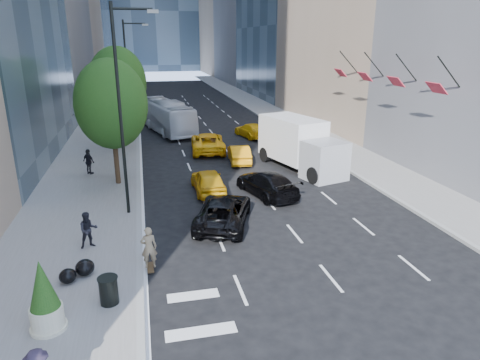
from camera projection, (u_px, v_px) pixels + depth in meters
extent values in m
plane|color=black|center=(274.00, 236.00, 19.56)|extent=(160.00, 160.00, 0.00)
cube|color=slate|center=(109.00, 124.00, 45.40)|extent=(6.00, 120.00, 0.15)
cube|color=slate|center=(279.00, 117.00, 49.46)|extent=(4.00, 120.00, 0.15)
cylinder|color=black|center=(120.00, 115.00, 20.28)|extent=(0.16, 0.16, 10.00)
cylinder|color=black|center=(132.00, 9.00, 19.01)|extent=(1.80, 0.12, 0.12)
cube|color=#99998C|center=(153.00, 11.00, 19.23)|extent=(0.50, 0.22, 0.15)
cylinder|color=black|center=(128.00, 81.00, 36.94)|extent=(0.16, 0.16, 10.00)
cylinder|color=black|center=(134.00, 23.00, 35.67)|extent=(1.80, 0.12, 0.12)
cube|color=#99998C|center=(145.00, 25.00, 35.90)|extent=(0.50, 0.22, 0.15)
cylinder|color=#2D2211|center=(116.00, 158.00, 25.82)|extent=(0.30, 0.30, 3.15)
ellipsoid|color=#0F350E|center=(111.00, 104.00, 24.81)|extent=(4.20, 4.20, 5.25)
cylinder|color=#2D2211|center=(121.00, 126.00, 35.05)|extent=(0.30, 0.30, 3.38)
ellipsoid|color=#0F350E|center=(118.00, 82.00, 33.96)|extent=(4.50, 4.50, 5.62)
cylinder|color=#2D2211|center=(125.00, 106.00, 47.16)|extent=(0.30, 0.30, 2.93)
ellipsoid|color=#0F350E|center=(123.00, 78.00, 46.21)|extent=(3.90, 3.90, 4.88)
cylinder|color=black|center=(133.00, 88.00, 54.38)|extent=(0.14, 0.14, 5.20)
imported|color=black|center=(132.00, 75.00, 53.88)|extent=(2.48, 0.53, 1.00)
cylinder|color=black|center=(449.00, 72.00, 23.52)|extent=(1.75, 0.08, 1.75)
cube|color=#B62A3A|center=(436.00, 88.00, 23.64)|extent=(0.64, 1.30, 0.64)
cylinder|color=black|center=(406.00, 68.00, 27.22)|extent=(1.75, 0.08, 1.75)
cube|color=#B62A3A|center=(396.00, 81.00, 27.35)|extent=(0.64, 1.30, 0.64)
cylinder|color=black|center=(374.00, 64.00, 30.93)|extent=(1.75, 0.08, 1.75)
cube|color=#B62A3A|center=(365.00, 77.00, 31.05)|extent=(0.64, 1.30, 0.64)
cylinder|color=black|center=(349.00, 62.00, 34.63)|extent=(1.75, 0.08, 1.75)
cube|color=#B62A3A|center=(340.00, 73.00, 34.76)|extent=(0.64, 1.30, 0.64)
imported|color=#8A7656|center=(149.00, 250.00, 16.39)|extent=(0.62, 0.42, 1.69)
imported|color=black|center=(223.00, 211.00, 20.56)|extent=(3.82, 5.42, 1.37)
imported|color=black|center=(267.00, 183.00, 24.49)|extent=(3.11, 5.17, 1.40)
imported|color=#DC9B0B|center=(208.00, 181.00, 24.94)|extent=(1.71, 4.13, 1.40)
imported|color=orange|center=(239.00, 154.00, 31.11)|extent=(1.76, 4.05, 1.30)
imported|color=#FFB60D|center=(208.00, 142.00, 34.09)|extent=(3.05, 5.69, 1.52)
imported|color=yellow|center=(251.00, 130.00, 39.25)|extent=(2.67, 4.69, 1.28)
imported|color=silver|center=(166.00, 116.00, 41.49)|extent=(5.02, 11.17, 3.03)
cube|color=silver|center=(292.00, 138.00, 29.96)|extent=(3.78, 5.43, 2.89)
cube|color=gray|center=(325.00, 161.00, 27.15)|extent=(2.94, 2.71, 2.46)
cylinder|color=black|center=(314.00, 175.00, 26.50)|extent=(0.64, 1.13, 1.07)
cylinder|color=black|center=(342.00, 170.00, 27.52)|extent=(0.64, 1.13, 1.07)
cylinder|color=black|center=(265.00, 155.00, 31.34)|extent=(0.64, 1.13, 1.07)
cylinder|color=black|center=(291.00, 151.00, 32.35)|extent=(0.64, 1.13, 1.07)
imported|color=black|center=(88.00, 230.00, 17.93)|extent=(0.91, 0.80, 1.58)
imported|color=black|center=(89.00, 162.00, 27.83)|extent=(0.98, 0.98, 1.67)
cylinder|color=black|center=(109.00, 291.00, 14.16)|extent=(0.61, 0.61, 0.92)
cylinder|color=beige|center=(48.00, 318.00, 12.91)|extent=(0.97, 0.97, 0.77)
cone|color=#0F350E|center=(42.00, 284.00, 12.54)|extent=(0.87, 0.87, 1.55)
ellipsoid|color=black|center=(85.00, 267.00, 15.94)|extent=(0.70, 0.77, 0.60)
ellipsoid|color=black|center=(68.00, 276.00, 15.43)|extent=(0.61, 0.67, 0.52)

